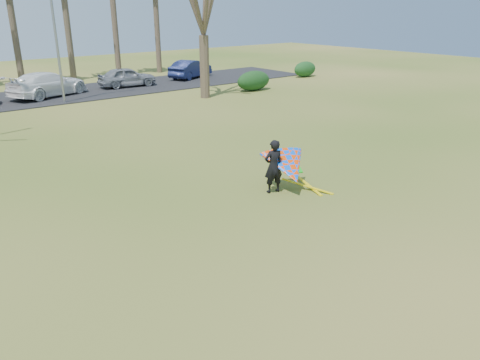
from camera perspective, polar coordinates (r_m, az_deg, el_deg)
ground at (r=12.40m, az=5.88°, el=-7.29°), size 100.00×100.00×0.00m
parking_strip at (r=34.09m, az=-25.49°, el=8.85°), size 46.00×7.00×0.06m
streetlight at (r=31.35m, az=-21.36°, el=16.80°), size 2.28×0.18×8.00m
hedge_near at (r=34.33m, az=1.67°, el=12.01°), size 2.81×1.27×1.41m
hedge_far at (r=41.59m, az=7.92°, el=13.24°), size 2.34×1.10×1.30m
car_3 at (r=34.22m, az=-22.38°, el=10.76°), size 5.99×4.20×1.61m
car_4 at (r=36.69m, az=-13.62°, el=12.12°), size 4.35×2.06×1.44m
car_5 at (r=40.38m, az=-6.04°, el=13.31°), size 4.72×3.24×1.47m
kite_flyer at (r=15.25m, az=5.75°, el=1.62°), size 2.13×2.39×2.02m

